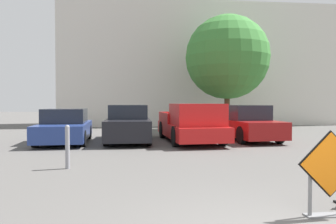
{
  "coord_description": "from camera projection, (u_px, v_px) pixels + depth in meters",
  "views": [
    {
      "loc": [
        -1.78,
        -3.39,
        1.66
      ],
      "look_at": [
        -0.28,
        10.4,
        1.26
      ],
      "focal_mm": 35.0,
      "sensor_mm": 36.0,
      "label": 1
    }
  ],
  "objects": [
    {
      "name": "building_facade_backdrop",
      "position": [
        201.0,
        67.0,
        25.34
      ],
      "size": [
        20.82,
        5.0,
        8.82
      ],
      "color": "beige",
      "rests_on": "ground_plane"
    },
    {
      "name": "parked_car_second",
      "position": [
        128.0,
        124.0,
        13.96
      ],
      "size": [
        1.87,
        4.58,
        1.56
      ],
      "rotation": [
        0.0,
        0.0,
        3.13
      ],
      "color": "black",
      "rests_on": "ground_plane"
    },
    {
      "name": "parked_car_third",
      "position": [
        247.0,
        124.0,
        14.48
      ],
      "size": [
        2.05,
        4.45,
        1.54
      ],
      "rotation": [
        0.0,
        0.0,
        3.21
      ],
      "color": "maroon",
      "rests_on": "ground_plane"
    },
    {
      "name": "parked_car_nearest",
      "position": [
        65.0,
        127.0,
        13.52
      ],
      "size": [
        2.07,
        4.35,
        1.4
      ],
      "rotation": [
        0.0,
        0.0,
        3.19
      ],
      "color": "navy",
      "rests_on": "ground_plane"
    },
    {
      "name": "street_tree_behind_lot",
      "position": [
        227.0,
        57.0,
        19.39
      ],
      "size": [
        4.97,
        4.97,
        6.84
      ],
      "color": "#513823",
      "rests_on": "ground_plane"
    },
    {
      "name": "ground_plane",
      "position": [
        176.0,
        143.0,
        13.54
      ],
      "size": [
        96.0,
        96.0,
        0.0
      ],
      "primitive_type": "plane",
      "color": "#565451"
    },
    {
      "name": "road_closed_sign",
      "position": [
        330.0,
        172.0,
        4.72
      ],
      "size": [
        0.97,
        0.2,
        1.26
      ],
      "color": "black",
      "rests_on": "ground_plane"
    },
    {
      "name": "pickup_truck",
      "position": [
        192.0,
        125.0,
        13.61
      ],
      "size": [
        2.32,
        5.35,
        1.61
      ],
      "rotation": [
        0.0,
        0.0,
        3.2
      ],
      "color": "red",
      "rests_on": "ground_plane"
    },
    {
      "name": "bollard_nearest",
      "position": [
        67.0,
        146.0,
        8.18
      ],
      "size": [
        0.12,
        0.12,
        1.1
      ],
      "color": "gray",
      "rests_on": "ground_plane"
    },
    {
      "name": "traffic_cone_third",
      "position": [
        336.0,
        160.0,
        7.56
      ],
      "size": [
        0.42,
        0.42,
        0.67
      ],
      "color": "black",
      "rests_on": "ground_plane"
    }
  ]
}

